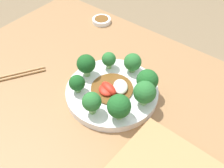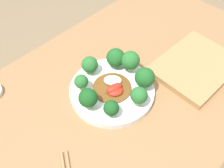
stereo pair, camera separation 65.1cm
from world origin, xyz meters
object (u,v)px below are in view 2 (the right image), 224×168
broccoli_southeast (145,78)px  stirfry_center (113,86)px  plate (112,91)px  broccoli_northwest (81,82)px  broccoli_south (139,96)px  broccoli_northeast (116,58)px  cutting_board (196,66)px  broccoli_southwest (111,108)px  broccoli_east (130,61)px  broccoli_west (88,98)px  broccoli_north (90,65)px

broccoli_southeast → stirfry_center: bearing=138.1°
plate → broccoli_northwest: bearing=134.3°
broccoli_south → broccoli_northwest: size_ratio=1.22×
broccoli_northeast → cutting_board: broccoli_northeast is taller
broccoli_southwest → stirfry_center: 0.09m
plate → broccoli_northeast: broccoli_northeast is taller
broccoli_east → stirfry_center: size_ratio=0.60×
broccoli_east → cutting_board: broccoli_east is taller
broccoli_south → broccoli_northeast: (0.06, 0.15, -0.00)m
stirfry_center → broccoli_east: bearing=8.7°
broccoli_northwest → plate: bearing=-45.7°
broccoli_west → broccoli_southwest: 0.07m
plate → broccoli_southwest: size_ratio=4.76×
broccoli_west → broccoli_southeast: 0.17m
broccoli_northwest → cutting_board: bearing=-30.0°
broccoli_south → cutting_board: size_ratio=0.23×
broccoli_north → broccoli_south: bearing=-86.8°
stirfry_center → plate: bearing=155.5°
plate → broccoli_south: bearing=-83.5°
plate → broccoli_north: 0.10m
stirfry_center → cutting_board: (0.26, -0.12, -0.02)m
broccoli_northwest → broccoli_west: bearing=-115.6°
stirfry_center → broccoli_southeast: bearing=-41.9°
broccoli_northwest → stirfry_center: 0.09m
stirfry_center → broccoli_north: bearing=91.6°
broccoli_southeast → broccoli_east: size_ratio=1.00×
broccoli_southeast → broccoli_south: size_ratio=1.09×
plate → broccoli_southeast: (0.07, -0.06, 0.05)m
broccoli_east → broccoli_northeast: 0.05m
plate → broccoli_east: size_ratio=3.63×
plate → broccoli_southeast: bearing=-41.4°
cutting_board → broccoli_west: bearing=160.6°
plate → broccoli_west: size_ratio=3.73×
plate → broccoli_southwest: bearing=-137.2°
broccoli_west → broccoli_northwest: size_ratio=1.29×
plate → broccoli_northeast: bearing=37.0°
broccoli_southeast → broccoli_southwest: 0.14m
broccoli_southeast → cutting_board: bearing=-17.9°
broccoli_northeast → stirfry_center: 0.09m
broccoli_east → cutting_board: bearing=-39.0°
broccoli_northeast → stirfry_center: (-0.07, -0.06, -0.03)m
plate → stirfry_center: size_ratio=2.20×
broccoli_east → cutting_board: (0.17, -0.14, -0.05)m
broccoli_east → broccoli_north: 0.12m
broccoli_east → broccoli_northwest: 0.16m
broccoli_southeast → stirfry_center: broccoli_southeast is taller
broccoli_west → broccoli_southeast: bearing=-21.2°
broccoli_west → broccoli_northeast: (0.16, 0.05, -0.00)m
broccoli_south → stirfry_center: size_ratio=0.56×
broccoli_northwest → stirfry_center: (0.06, -0.06, -0.02)m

